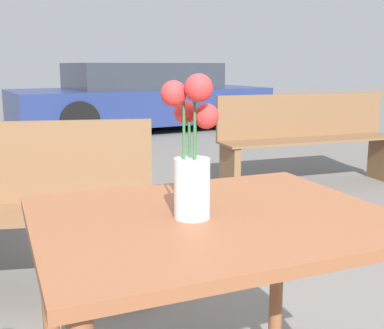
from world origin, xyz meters
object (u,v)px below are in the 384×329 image
at_px(table_front, 213,251).
at_px(bench_middle, 307,136).
at_px(flower_vase, 192,161).
at_px(parked_car, 142,98).

bearing_deg(table_front, bench_middle, 51.63).
bearing_deg(bench_middle, flower_vase, -129.13).
distance_m(table_front, parked_car, 7.27).
height_order(table_front, parked_car, parked_car).
height_order(flower_vase, bench_middle, flower_vase).
bearing_deg(parked_car, table_front, -103.39).
distance_m(flower_vase, bench_middle, 3.43).
xyz_separation_m(table_front, parked_car, (1.68, 7.07, -0.06)).
relative_size(table_front, parked_car, 0.21).
bearing_deg(table_front, parked_car, 76.61).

